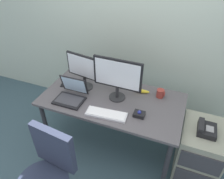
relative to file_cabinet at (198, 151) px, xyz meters
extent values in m
plane|color=#385059|center=(-1.00, 0.03, -0.32)|extent=(8.00, 8.00, 0.00)
cube|color=#AEBEAE|center=(-1.00, 0.78, 1.08)|extent=(6.00, 0.10, 2.80)
cube|color=#514D50|center=(-1.00, 0.03, 0.39)|extent=(1.54, 0.79, 0.03)
cylinder|color=#2D2D33|center=(-1.71, -0.30, 0.03)|extent=(0.05, 0.05, 0.69)
cylinder|color=#2D2D33|center=(-0.29, -0.30, 0.03)|extent=(0.05, 0.05, 0.69)
cylinder|color=#2D2D33|center=(-1.71, 0.37, 0.03)|extent=(0.05, 0.05, 0.69)
cylinder|color=#2D2D33|center=(-0.29, 0.37, 0.03)|extent=(0.05, 0.05, 0.69)
cube|color=gray|center=(0.00, 0.00, 0.00)|extent=(0.42, 0.52, 0.63)
cube|color=#38383D|center=(0.00, -0.26, 0.14)|extent=(0.38, 0.01, 0.21)
cube|color=#38383D|center=(0.00, -0.26, -0.13)|extent=(0.38, 0.01, 0.21)
cube|color=black|center=(0.00, -0.02, 0.34)|extent=(0.17, 0.20, 0.06)
cube|color=black|center=(-0.06, -0.02, 0.39)|extent=(0.05, 0.18, 0.04)
cube|color=gray|center=(0.02, -0.03, 0.37)|extent=(0.07, 0.08, 0.01)
cube|color=#2B3147|center=(-1.20, -0.78, 0.42)|extent=(0.40, 0.10, 0.42)
cylinder|color=#262628|center=(-0.95, 0.07, 0.41)|extent=(0.18, 0.18, 0.01)
cylinder|color=#262628|center=(-0.95, 0.07, 0.48)|extent=(0.04, 0.04, 0.13)
cube|color=black|center=(-0.95, 0.07, 0.71)|extent=(0.52, 0.03, 0.33)
cube|color=white|center=(-0.95, 0.05, 0.71)|extent=(0.48, 0.01, 0.29)
cylinder|color=#262628|center=(-1.36, 0.11, 0.41)|extent=(0.18, 0.18, 0.01)
cylinder|color=#262628|center=(-1.36, 0.11, 0.48)|extent=(0.04, 0.04, 0.13)
cube|color=black|center=(-1.36, 0.11, 0.68)|extent=(0.43, 0.09, 0.27)
cube|color=white|center=(-1.37, 0.10, 0.68)|extent=(0.39, 0.07, 0.24)
cube|color=silver|center=(-0.95, -0.24, 0.41)|extent=(0.42, 0.17, 0.02)
cube|color=white|center=(-0.95, -0.24, 0.43)|extent=(0.39, 0.15, 0.01)
cube|color=black|center=(-1.41, -0.18, 0.41)|extent=(0.31, 0.22, 0.02)
cube|color=#38383D|center=(-1.41, -0.18, 0.42)|extent=(0.27, 0.17, 0.00)
cube|color=black|center=(-1.41, -0.05, 0.53)|extent=(0.31, 0.07, 0.22)
cube|color=silver|center=(-1.41, -0.05, 0.53)|extent=(0.27, 0.05, 0.19)
cube|color=black|center=(-0.64, -0.13, 0.42)|extent=(0.11, 0.09, 0.04)
sphere|color=navy|center=(-0.64, -0.13, 0.45)|extent=(0.04, 0.04, 0.04)
cylinder|color=maroon|center=(-0.51, 0.25, 0.45)|extent=(0.08, 0.08, 0.09)
torus|color=maroon|center=(-0.47, 0.25, 0.45)|extent=(0.01, 0.06, 0.06)
cube|color=black|center=(-1.63, 0.08, 0.41)|extent=(0.10, 0.15, 0.01)
ellipsoid|color=yellow|center=(-0.73, 0.25, 0.42)|extent=(0.19, 0.07, 0.04)
camera|label=1|loc=(-0.33, -1.65, 1.85)|focal=33.86mm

